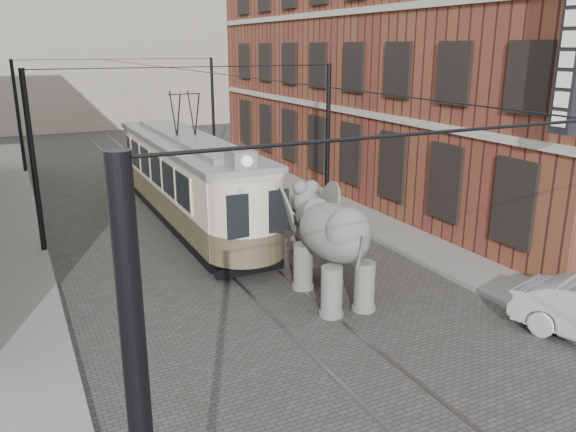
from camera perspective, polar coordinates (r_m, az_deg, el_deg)
ground at (r=16.44m, az=-1.59°, el=-7.27°), size 120.00×120.00×0.00m
tram_rails at (r=16.44m, az=-1.59°, el=-7.23°), size 1.54×80.00×0.02m
sidewalk_right at (r=19.49m, az=14.71°, el=-3.70°), size 2.00×60.00×0.15m
sidewalk_left at (r=15.20m, az=-24.91°, el=-10.70°), size 2.00×60.00×0.15m
brick_building at (r=28.50m, az=11.46°, el=14.94°), size 8.00×26.00×12.00m
distant_block at (r=54.06m, az=-20.30°, el=15.94°), size 28.00×10.00×14.00m
catenary at (r=19.98m, az=-8.18°, el=5.88°), size 11.00×30.20×6.00m
tram at (r=22.24m, az=-9.98°, el=5.56°), size 2.61×12.59×4.99m
elephant at (r=15.36m, az=4.49°, el=-3.17°), size 3.02×5.00×2.94m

